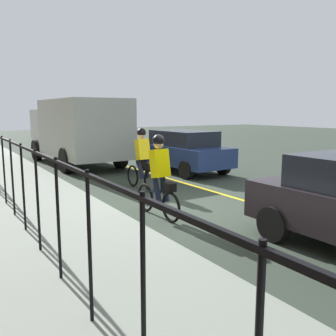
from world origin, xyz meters
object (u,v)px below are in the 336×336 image
object	(u,v)px
patrol_sedan	(181,150)
box_truck_background	(77,129)
cyclist_lead	(142,159)
cyclist_follow	(159,177)

from	to	relation	value
patrol_sedan	box_truck_background	xyz separation A→B (m)	(3.81, 2.84, 0.73)
patrol_sedan	box_truck_background	size ratio (longest dim) A/B	0.66
cyclist_lead	patrol_sedan	bearing A→B (deg)	-54.51
cyclist_follow	patrol_sedan	bearing A→B (deg)	-40.26
box_truck_background	cyclist_follow	bearing A→B (deg)	171.69
cyclist_lead	patrol_sedan	world-z (taller)	cyclist_lead
patrol_sedan	box_truck_background	world-z (taller)	box_truck_background
cyclist_lead	cyclist_follow	xyz separation A→B (m)	(-2.73, 1.02, 0.00)
cyclist_lead	cyclist_follow	size ratio (longest dim) A/B	1.00
cyclist_lead	box_truck_background	world-z (taller)	box_truck_background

